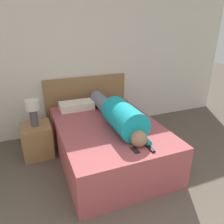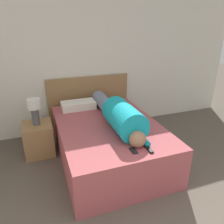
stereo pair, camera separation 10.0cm
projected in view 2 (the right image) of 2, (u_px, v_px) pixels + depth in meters
The scene contains 9 objects.
wall_back at pixel (92, 61), 3.95m from camera, with size 5.92×0.06×2.60m.
bed at pixel (109, 142), 3.27m from camera, with size 1.41×1.96×0.58m.
headboard at pixel (89, 103), 4.16m from camera, with size 1.53×0.04×1.03m.
nightstand at pixel (39, 139), 3.42m from camera, with size 0.44×0.45×0.51m.
table_lamp at pixel (34, 108), 3.22m from camera, with size 0.20×0.20×0.40m.
person_lying at pixel (119, 115), 3.05m from camera, with size 0.39×1.72×0.39m.
pillow_near_headboard at pixel (78, 105), 3.69m from camera, with size 0.56×0.29×0.13m.
tv_remote at pixel (149, 149), 2.52m from camera, with size 0.04×0.15×0.02m.
cell_phone at pixel (133, 151), 2.50m from camera, with size 0.06×0.13×0.01m.
Camera 2 is at (-1.01, -0.42, 1.97)m, focal length 35.00 mm.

